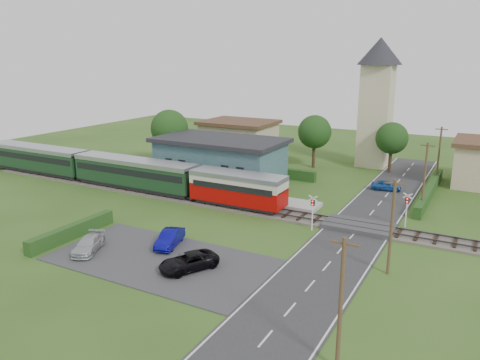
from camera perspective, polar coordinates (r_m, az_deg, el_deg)
The scene contains 31 objects.
ground at distance 45.39m, azimuth 1.29°, elevation -4.59°, with size 120.00×120.00×0.00m, color #2D4C19.
railway_track at distance 47.05m, azimuth 2.41°, elevation -3.75°, with size 76.00×3.20×0.49m.
road at distance 42.04m, azimuth 13.56°, elevation -6.61°, with size 6.00×70.00×0.05m, color #28282B.
car_park at distance 36.76m, azimuth -9.61°, elevation -9.57°, with size 17.00×9.00×0.08m, color #333335.
crossing_deck at distance 43.79m, azimuth 14.28°, elevation -5.50°, with size 6.20×3.40×0.45m, color #333335.
platform at distance 54.49m, azimuth -5.55°, elevation -1.07°, with size 30.00×3.00×0.45m, color gray.
equipment_hut at distance 58.86m, azimuth -12.05°, elevation 1.40°, with size 2.30×2.30×2.55m.
station_building at distance 58.62m, azimuth -2.43°, elevation 2.61°, with size 16.00×9.00×5.30m.
train at distance 57.31m, azimuth -15.12°, elevation 1.29°, with size 43.20×2.90×3.40m.
church_tower at distance 67.82m, azimuth 16.38°, elevation 10.13°, with size 6.00×6.00×17.60m.
house_west at distance 72.97m, azimuth -0.12°, elevation 5.13°, with size 10.80×8.80×5.50m.
hedge_carpark at distance 42.74m, azimuth -19.78°, elevation -5.91°, with size 0.80×9.00×1.20m, color #193814.
hedge_roadside at distance 56.22m, azimuth 22.11°, elevation -1.23°, with size 0.80×18.00×1.20m, color #193814.
hedge_station at distance 62.88m, azimuth -0.30°, elevation 1.55°, with size 22.00×0.80×1.30m, color #193814.
tree_a at distance 66.13m, azimuth -8.59°, elevation 6.22°, with size 5.20×5.20×8.00m.
tree_b at distance 65.54m, azimuth 9.08°, elevation 5.81°, with size 4.60×4.60×7.34m.
tree_c at distance 64.95m, azimuth 18.03°, elevation 4.86°, with size 4.20×4.20×6.78m.
utility_pole_a at distance 23.72m, azimuth 12.18°, elevation -14.46°, with size 1.40×0.22×7.00m.
utility_pole_b at distance 34.46m, azimuth 18.00°, elevation -5.37°, with size 1.40×0.22×7.00m.
utility_pole_c at distance 49.69m, azimuth 21.58°, elevation 0.43°, with size 1.40×0.22×7.00m.
utility_pole_d at distance 61.37m, azimuth 23.08°, elevation 2.87°, with size 1.40×0.22×7.00m.
crossing_signal_near at distance 41.94m, azimuth 8.85°, elevation -3.34°, with size 0.84×0.28×3.28m.
crossing_signal_far at distance 44.78m, azimuth 19.68°, elevation -2.88°, with size 0.84×0.28×3.28m.
streetlamp_west at distance 72.44m, azimuth -6.92°, elevation 5.15°, with size 0.30×0.30×5.15m.
streetlamp_east at distance 66.25m, azimuth 25.04°, elevation 2.95°, with size 0.30×0.30×5.15m.
car_on_road at distance 56.77m, azimuth 17.38°, elevation -0.63°, with size 1.35×3.36×1.15m, color #184796.
car_park_blue at distance 38.88m, azimuth -8.56°, elevation -7.04°, with size 1.36×3.91×1.29m, color #070671.
car_park_silver at distance 39.33m, azimuth -17.98°, elevation -7.46°, with size 1.64×4.02×1.17m, color #ACB0B5.
car_park_dark at distance 34.63m, azimuth -6.30°, elevation -9.85°, with size 2.03×4.40×1.22m, color black.
pedestrian_near at distance 50.64m, azimuth 0.75°, elevation -0.81°, with size 0.72×0.47×1.98m, color gray.
pedestrian_far at distance 57.09m, azimuth -9.38°, elevation 0.74°, with size 0.91×0.71×1.88m, color gray.
Camera 1 is at (19.63, -38.04, 15.11)m, focal length 35.00 mm.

